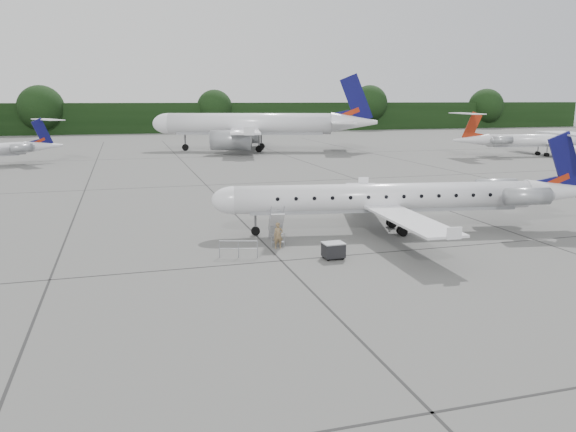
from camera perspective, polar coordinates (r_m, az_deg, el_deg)
name	(u,v)px	position (r m, az deg, el deg)	size (l,w,h in m)	color
ground	(406,264)	(31.97, 11.92, -4.83)	(320.00, 320.00, 0.00)	#5C5C59
treeline	(178,118)	(157.67, -11.11, 9.77)	(260.00, 4.00, 8.00)	black
main_regional_jet	(385,184)	(38.76, 9.81, 3.26)	(26.27, 18.92, 6.74)	white
airstair	(276,227)	(35.65, -1.21, -1.09)	(0.85, 2.35, 2.11)	white
passenger	(278,235)	(34.42, -0.99, -1.99)	(0.59, 0.39, 1.61)	olive
safety_railing	(238,249)	(32.55, -5.06, -3.40)	(2.20, 0.08, 1.00)	gray
baggage_cart	(333,250)	(32.33, 4.63, -3.48)	(1.17, 0.95, 1.02)	black
bg_narrowbody	(250,113)	(99.95, -3.93, 10.38)	(36.58, 26.34, 13.13)	white
bg_regional_right	(550,134)	(100.09, 25.04, 7.55)	(26.62, 19.17, 6.98)	white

